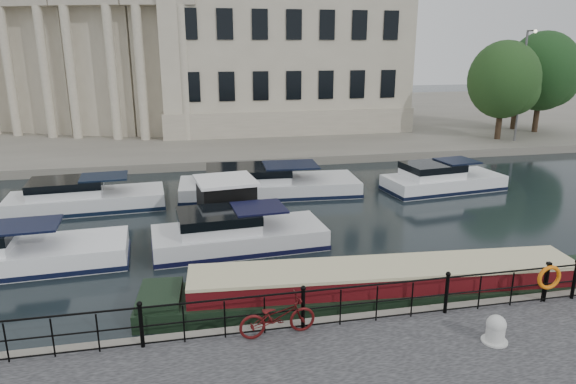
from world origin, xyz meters
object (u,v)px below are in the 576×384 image
at_px(bicycle, 277,316).
at_px(life_ring_post, 549,278).
at_px(narrowboat, 385,291).
at_px(harbour_hut, 226,205).
at_px(mooring_bollard, 496,330).

relative_size(bicycle, life_ring_post, 1.65).
relative_size(life_ring_post, narrowboat, 0.08).
height_order(bicycle, narrowboat, bicycle).
xyz_separation_m(bicycle, life_ring_post, (7.80, 0.10, 0.23)).
xyz_separation_m(life_ring_post, narrowboat, (-4.06, 1.95, -0.93)).
distance_m(bicycle, harbour_hut, 9.92).
distance_m(mooring_bollard, life_ring_post, 3.05).
bearing_deg(bicycle, narrowboat, -66.38).
distance_m(bicycle, mooring_bollard, 5.38).
xyz_separation_m(bicycle, harbour_hut, (-0.37, 9.91, -0.11)).
bearing_deg(harbour_hut, bicycle, -94.27).
relative_size(mooring_bollard, narrowboat, 0.05).
height_order(narrowboat, harbour_hut, harbour_hut).
bearing_deg(narrowboat, mooring_bollard, -62.77).
bearing_deg(harbour_hut, life_ring_post, -56.61).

